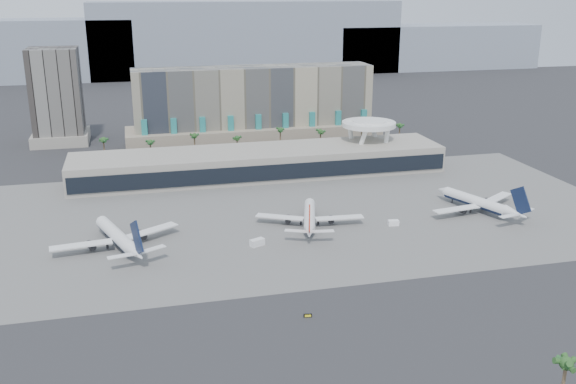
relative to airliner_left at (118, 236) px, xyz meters
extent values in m
plane|color=#232326|center=(63.22, -36.14, -3.95)|extent=(900.00, 900.00, 0.00)
cube|color=#5B5B59|center=(63.22, 18.86, -3.92)|extent=(260.00, 130.00, 0.06)
cube|color=gray|center=(123.22, 433.86, 31.05)|extent=(300.00, 60.00, 70.00)
cube|color=gray|center=(323.22, 433.86, 18.55)|extent=(220.00, 60.00, 45.00)
cube|color=tan|center=(73.22, 138.86, 17.05)|extent=(130.00, 22.00, 42.00)
cube|color=tan|center=(73.22, 136.86, 1.05)|extent=(140.00, 30.00, 10.00)
cube|color=teal|center=(13.22, 126.86, 5.05)|extent=(3.00, 2.00, 18.00)
cube|color=teal|center=(28.22, 126.86, 5.05)|extent=(3.00, 2.00, 18.00)
cube|color=teal|center=(43.22, 126.86, 5.05)|extent=(3.00, 2.00, 18.00)
cube|color=teal|center=(58.22, 126.86, 5.05)|extent=(3.00, 2.00, 18.00)
cube|color=teal|center=(73.22, 126.86, 5.05)|extent=(3.00, 2.00, 18.00)
cube|color=teal|center=(88.22, 126.86, 5.05)|extent=(3.00, 2.00, 18.00)
cube|color=teal|center=(103.22, 126.86, 5.05)|extent=(3.00, 2.00, 18.00)
cube|color=teal|center=(118.22, 126.86, 5.05)|extent=(3.00, 2.00, 18.00)
cube|color=teal|center=(133.22, 126.86, 5.05)|extent=(3.00, 2.00, 18.00)
cube|color=black|center=(-31.78, 163.86, 22.05)|extent=(26.00, 26.00, 52.00)
cube|color=#A7A293|center=(-31.78, 163.86, -0.95)|extent=(30.00, 30.00, 6.00)
cube|color=#A7A293|center=(63.22, 73.86, 2.05)|extent=(170.00, 32.00, 12.00)
cube|color=black|center=(63.22, 57.66, 1.55)|extent=(168.00, 0.60, 7.00)
cube|color=black|center=(63.22, 73.86, 9.30)|extent=(170.00, 12.00, 2.50)
cylinder|color=white|center=(124.59, 86.22, 7.05)|extent=(6.98, 6.99, 21.89)
cylinder|color=white|center=(111.86, 86.22, 7.05)|extent=(6.98, 6.99, 21.89)
cylinder|color=white|center=(111.86, 73.50, 7.05)|extent=(6.98, 6.99, 21.89)
cylinder|color=white|center=(124.59, 73.50, 7.05)|extent=(6.98, 6.99, 21.89)
cylinder|color=white|center=(118.22, 79.86, 16.05)|extent=(26.00, 26.00, 2.20)
cylinder|color=white|center=(118.22, 79.86, 17.35)|extent=(16.00, 16.00, 1.20)
cylinder|color=brown|center=(-6.78, 108.86, 2.05)|extent=(0.70, 0.70, 12.00)
sphere|color=#285421|center=(-6.78, 108.86, 7.75)|extent=(2.80, 2.80, 2.80)
cylinder|color=brown|center=(15.22, 108.86, 2.05)|extent=(0.70, 0.70, 12.00)
sphere|color=#285421|center=(15.22, 108.86, 7.75)|extent=(2.80, 2.80, 2.80)
cylinder|color=brown|center=(37.22, 108.86, 2.05)|extent=(0.70, 0.70, 12.00)
sphere|color=#285421|center=(37.22, 108.86, 7.75)|extent=(2.80, 2.80, 2.80)
cylinder|color=brown|center=(58.22, 108.86, 2.05)|extent=(0.70, 0.70, 12.00)
sphere|color=#285421|center=(58.22, 108.86, 7.75)|extent=(2.80, 2.80, 2.80)
cylinder|color=brown|center=(81.22, 108.86, 2.05)|extent=(0.70, 0.70, 12.00)
sphere|color=#285421|center=(81.22, 108.86, 7.75)|extent=(2.80, 2.80, 2.80)
cylinder|color=brown|center=(103.22, 108.86, 2.05)|extent=(0.70, 0.70, 12.00)
sphere|color=#285421|center=(103.22, 108.86, 7.75)|extent=(2.80, 2.80, 2.80)
cylinder|color=brown|center=(125.22, 108.86, 2.05)|extent=(0.70, 0.70, 12.00)
sphere|color=#285421|center=(125.22, 108.86, 7.75)|extent=(2.80, 2.80, 2.80)
cylinder|color=brown|center=(148.22, 108.86, 2.05)|extent=(0.70, 0.70, 12.00)
sphere|color=#285421|center=(148.22, 108.86, 7.75)|extent=(2.80, 2.80, 2.80)
cylinder|color=white|center=(-0.64, 1.84, -0.02)|extent=(13.86, 29.55, 4.36)
cylinder|color=#111B39|center=(-0.64, 1.84, -0.19)|extent=(13.58, 28.96, 4.28)
cone|color=white|center=(-6.22, 17.96, -0.02)|extent=(5.73, 6.07, 4.36)
cone|color=white|center=(5.66, -16.35, 0.30)|extent=(7.34, 10.71, 4.36)
cube|color=white|center=(-11.62, -3.12, -0.68)|extent=(20.03, 6.76, 0.38)
cube|color=white|center=(11.06, 4.73, -0.68)|extent=(19.07, 13.88, 0.38)
cylinder|color=black|center=(-8.71, -1.53, -1.77)|extent=(3.70, 4.91, 2.40)
cylinder|color=black|center=(7.79, 4.18, -1.77)|extent=(3.70, 4.91, 2.40)
cube|color=#111B39|center=(6.20, -17.89, 5.98)|extent=(3.76, 9.54, 11.49)
cube|color=white|center=(1.38, -18.98, 0.85)|extent=(9.03, 4.04, 0.27)
cube|color=white|center=(10.66, -15.77, 0.85)|extent=(8.86, 6.11, 0.27)
cylinder|color=black|center=(-4.44, 12.81, -3.08)|extent=(0.55, 0.55, 1.75)
cylinder|color=black|center=(-3.58, -0.33, -3.08)|extent=(0.76, 0.76, 1.75)
cylinder|color=black|center=(3.02, 1.95, -3.08)|extent=(0.76, 0.76, 1.75)
cylinder|color=white|center=(68.05, 6.25, -0.41)|extent=(11.17, 26.92, 3.94)
cylinder|color=#111B39|center=(68.05, 6.25, -0.55)|extent=(10.95, 26.38, 3.86)
cone|color=white|center=(72.28, 21.06, -0.41)|extent=(5.01, 5.34, 3.94)
cone|color=white|center=(63.27, -10.46, -0.11)|extent=(6.23, 9.61, 3.94)
cube|color=white|center=(57.36, 8.28, -1.00)|extent=(17.51, 11.79, 0.34)
cube|color=white|center=(78.20, 2.32, -1.00)|extent=(17.96, 5.15, 0.34)
cylinder|color=black|center=(60.34, 7.94, -1.98)|extent=(3.17, 4.38, 2.17)
cylinder|color=black|center=(75.49, 3.61, -1.98)|extent=(3.17, 4.38, 2.17)
cube|color=#9F2312|center=(62.87, -11.88, 5.01)|extent=(2.93, 8.74, 10.37)
cube|color=white|center=(58.74, -10.19, 0.38)|extent=(8.08, 5.18, 0.25)
cube|color=white|center=(67.26, -12.62, 0.38)|extent=(8.10, 3.24, 0.25)
cylinder|color=black|center=(70.93, 16.33, -3.16)|extent=(0.49, 0.49, 1.58)
cylinder|color=black|center=(64.75, 6.17, -3.16)|extent=(0.69, 0.69, 1.58)
cylinder|color=black|center=(70.81, 4.44, -3.16)|extent=(0.69, 0.69, 1.58)
cylinder|color=white|center=(134.47, 5.32, -0.16)|extent=(14.01, 28.42, 4.22)
cylinder|color=#111B39|center=(134.47, 5.32, -0.31)|extent=(13.73, 27.85, 4.13)
cone|color=white|center=(128.71, 20.77, -0.16)|extent=(5.61, 5.92, 4.22)
cone|color=white|center=(140.97, -12.10, 0.16)|extent=(7.27, 10.36, 4.22)
cube|color=white|center=(123.98, 0.28, -0.79)|extent=(19.39, 6.96, 0.37)
cube|color=white|center=(145.71, 8.39, -0.79)|extent=(18.28, 13.74, 0.37)
cylinder|color=black|center=(126.75, 1.88, -1.84)|extent=(3.65, 4.76, 2.32)
cylinder|color=black|center=(142.56, 7.78, -1.84)|extent=(3.65, 4.76, 2.32)
cube|color=#111B39|center=(141.53, -13.58, 5.64)|extent=(3.84, 9.16, 11.10)
cube|color=white|center=(136.90, -14.75, 0.69)|extent=(8.74, 4.08, 0.26)
cube|color=white|center=(145.79, -11.43, 0.69)|extent=(8.52, 6.06, 0.26)
cylinder|color=black|center=(130.55, 15.83, -3.11)|extent=(0.53, 0.53, 1.69)
cylinder|color=black|center=(131.68, 3.16, -3.11)|extent=(0.74, 0.74, 1.69)
cylinder|color=black|center=(138.00, 5.52, -3.11)|extent=(0.74, 0.74, 1.69)
cube|color=silver|center=(45.31, -9.66, -2.76)|extent=(5.43, 4.17, 2.38)
cube|color=white|center=(97.38, -2.58, -2.96)|extent=(4.06, 2.60, 1.98)
cube|color=black|center=(48.70, -60.99, -3.44)|extent=(2.27, 0.65, 1.02)
cube|color=gold|center=(48.70, -61.18, -3.44)|extent=(1.62, 0.30, 0.61)
cylinder|color=black|center=(47.88, -60.99, -3.65)|extent=(0.12, 0.12, 0.61)
cylinder|color=black|center=(49.52, -60.99, -3.65)|extent=(0.12, 0.12, 0.61)
sphere|color=#285421|center=(86.15, -113.82, 9.30)|extent=(2.80, 2.80, 2.80)
camera|label=1|loc=(7.56, -206.22, 79.12)|focal=40.00mm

